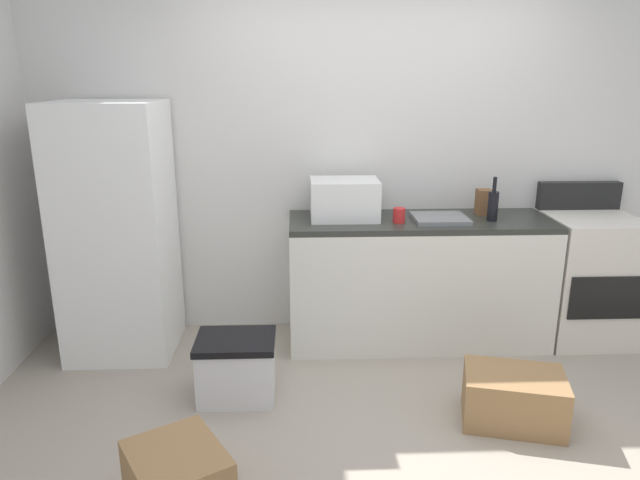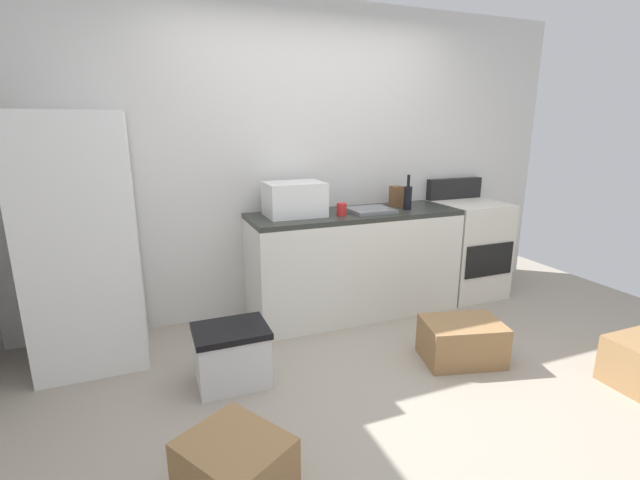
% 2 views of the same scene
% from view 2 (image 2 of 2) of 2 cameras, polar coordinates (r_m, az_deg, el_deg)
% --- Properties ---
extents(ground_plane, '(6.00, 6.00, 0.00)m').
position_cam_2_polar(ground_plane, '(2.97, 9.42, -18.48)').
color(ground_plane, '#9E9384').
extents(wall_back, '(5.00, 0.10, 2.60)m').
position_cam_2_polar(wall_back, '(3.90, -1.71, 10.02)').
color(wall_back, silver).
rests_on(wall_back, ground_plane).
extents(kitchen_counter, '(1.80, 0.60, 0.90)m').
position_cam_2_polar(kitchen_counter, '(3.87, 4.36, -2.92)').
color(kitchen_counter, silver).
rests_on(kitchen_counter, ground_plane).
extents(refrigerator, '(0.68, 0.66, 1.70)m').
position_cam_2_polar(refrigerator, '(3.37, -28.19, -0.26)').
color(refrigerator, white).
rests_on(refrigerator, ground_plane).
extents(stove_oven, '(0.60, 0.61, 1.10)m').
position_cam_2_polar(stove_oven, '(4.52, 18.37, -0.84)').
color(stove_oven, silver).
rests_on(stove_oven, ground_plane).
extents(microwave, '(0.46, 0.34, 0.27)m').
position_cam_2_polar(microwave, '(3.57, -3.31, 5.28)').
color(microwave, white).
rests_on(microwave, kitchen_counter).
extents(sink_basin, '(0.36, 0.32, 0.03)m').
position_cam_2_polar(sink_basin, '(3.76, 6.50, 3.84)').
color(sink_basin, slate).
rests_on(sink_basin, kitchen_counter).
extents(wine_bottle, '(0.07, 0.07, 0.30)m').
position_cam_2_polar(wine_bottle, '(3.91, 11.22, 5.47)').
color(wine_bottle, black).
rests_on(wine_bottle, kitchen_counter).
extents(coffee_mug, '(0.08, 0.08, 0.10)m').
position_cam_2_polar(coffee_mug, '(3.59, 2.79, 3.97)').
color(coffee_mug, red).
rests_on(coffee_mug, kitchen_counter).
extents(knife_block, '(0.10, 0.10, 0.18)m').
position_cam_2_polar(knife_block, '(4.06, 9.79, 5.58)').
color(knife_block, brown).
rests_on(knife_block, kitchen_counter).
extents(cardboard_box_medium, '(0.61, 0.49, 0.29)m').
position_cam_2_polar(cardboard_box_medium, '(3.33, 17.76, -12.27)').
color(cardboard_box_medium, olive).
rests_on(cardboard_box_medium, ground_plane).
extents(cardboard_box_small, '(0.55, 0.57, 0.30)m').
position_cam_2_polar(cardboard_box_small, '(2.21, -10.85, -27.05)').
color(cardboard_box_small, olive).
rests_on(cardboard_box_small, ground_plane).
extents(storage_bin, '(0.46, 0.36, 0.38)m').
position_cam_2_polar(storage_bin, '(2.97, -11.27, -14.29)').
color(storage_bin, silver).
rests_on(storage_bin, ground_plane).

